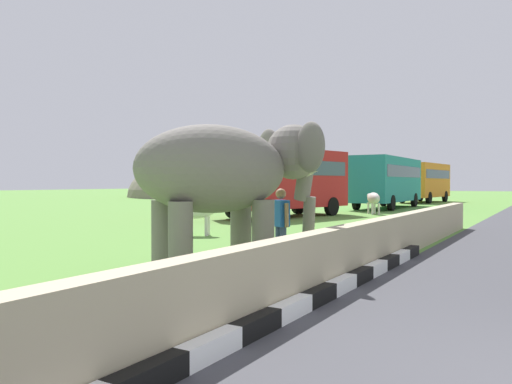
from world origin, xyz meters
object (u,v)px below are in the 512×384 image
(bus_teal, at_px, (387,178))
(cow_mid, at_px, (373,199))
(bus_orange, at_px, (424,179))
(cow_near, at_px, (193,210))
(bus_red, at_px, (285,177))
(elephant, at_px, (230,172))
(person_handler, at_px, (281,222))

(bus_teal, xyz_separation_m, cow_mid, (-7.06, -1.27, -1.21))
(bus_orange, height_order, cow_near, bus_orange)
(bus_orange, distance_m, cow_mid, 19.30)
(bus_teal, distance_m, bus_orange, 12.15)
(bus_red, relative_size, cow_mid, 4.62)
(elephant, distance_m, person_handler, 1.93)
(bus_red, distance_m, cow_mid, 5.77)
(elephant, relative_size, cow_near, 2.11)
(bus_orange, bearing_deg, bus_teal, -179.41)
(bus_teal, relative_size, cow_mid, 5.35)
(person_handler, distance_m, bus_orange, 37.56)
(bus_teal, xyz_separation_m, cow_near, (-21.40, 0.38, -1.21))
(bus_teal, distance_m, cow_mid, 7.28)
(bus_orange, bearing_deg, elephant, -172.97)
(person_handler, height_order, bus_orange, bus_orange)
(elephant, distance_m, cow_near, 7.36)
(elephant, distance_m, bus_orange, 39.09)
(cow_near, bearing_deg, person_handler, -124.53)
(bus_red, bearing_deg, bus_teal, -9.50)
(bus_teal, bearing_deg, bus_red, 170.50)
(elephant, bearing_deg, bus_orange, 7.03)
(bus_orange, bearing_deg, bus_red, 175.60)
(cow_mid, bearing_deg, person_handler, -168.49)
(bus_red, bearing_deg, person_handler, -152.71)
(person_handler, xyz_separation_m, bus_red, (13.36, 6.89, 1.15))
(bus_orange, xyz_separation_m, cow_mid, (-19.21, -1.40, -1.21))
(person_handler, bearing_deg, elephant, 170.08)
(bus_teal, height_order, cow_near, bus_teal)
(elephant, xyz_separation_m, bus_teal, (26.65, 4.66, 0.10))
(person_handler, xyz_separation_m, bus_orange, (37.20, 5.06, 1.15))
(person_handler, bearing_deg, cow_near, 55.47)
(elephant, bearing_deg, cow_near, 43.81)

